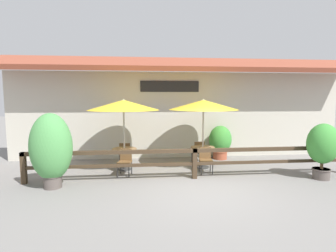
{
  "coord_description": "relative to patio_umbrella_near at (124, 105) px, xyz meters",
  "views": [
    {
      "loc": [
        -1.65,
        -6.88,
        2.56
      ],
      "look_at": [
        -0.8,
        1.47,
        1.63
      ],
      "focal_mm": 28.0,
      "sensor_mm": 36.0,
      "label": 1
    }
  ],
  "objects": [
    {
      "name": "chair_near_wallside",
      "position": [
        -0.02,
        0.64,
        -1.81
      ],
      "size": [
        0.44,
        0.44,
        0.86
      ],
      "rotation": [
        0.0,
        0.0,
        3.09
      ],
      "color": "brown",
      "rests_on": "ground"
    },
    {
      "name": "ground_plane",
      "position": [
        2.26,
        -2.3,
        -2.29
      ],
      "size": [
        60.0,
        60.0,
        0.0
      ],
      "primitive_type": "plane",
      "color": "slate"
    },
    {
      "name": "chair_middle_streetside",
      "position": [
        2.77,
        -0.65,
        -1.81
      ],
      "size": [
        0.44,
        0.44,
        0.86
      ],
      "rotation": [
        0.0,
        0.0,
        -0.05
      ],
      "color": "brown",
      "rests_on": "ground"
    },
    {
      "name": "chair_middle_wallside",
      "position": [
        2.8,
        0.66,
        -1.81
      ],
      "size": [
        0.46,
        0.46,
        0.86
      ],
      "rotation": [
        0.0,
        0.0,
        3.23
      ],
      "color": "brown",
      "rests_on": "ground"
    },
    {
      "name": "patio_umbrella_near",
      "position": [
        0.0,
        0.0,
        0.0
      ],
      "size": [
        2.48,
        2.48,
        2.5
      ],
      "color": "#B7B2A8",
      "rests_on": "ground"
    },
    {
      "name": "chair_near_streetside",
      "position": [
        0.05,
        -0.64,
        -1.81
      ],
      "size": [
        0.49,
        0.49,
        0.86
      ],
      "rotation": [
        0.0,
        0.0,
        -0.2
      ],
      "color": "brown",
      "rests_on": "ground"
    },
    {
      "name": "potted_plant_corner_fern",
      "position": [
        6.21,
        -1.7,
        -1.24
      ],
      "size": [
        0.97,
        0.88,
        1.75
      ],
      "color": "#564C47",
      "rests_on": "ground"
    },
    {
      "name": "dining_table_near",
      "position": [
        0.0,
        0.0,
        -1.69
      ],
      "size": [
        0.86,
        0.86,
        0.76
      ],
      "color": "olive",
      "rests_on": "ground"
    },
    {
      "name": "patio_railing",
      "position": [
        2.26,
        -1.25,
        -1.59
      ],
      "size": [
        10.4,
        0.14,
        0.95
      ],
      "color": "#3D2D1E",
      "rests_on": "ground"
    },
    {
      "name": "building_facade",
      "position": [
        2.26,
        1.8,
        -0.12
      ],
      "size": [
        14.28,
        1.49,
        4.23
      ],
      "color": "#BCB7A8",
      "rests_on": "ground"
    },
    {
      "name": "potted_plant_broad_leaf",
      "position": [
        3.85,
        1.25,
        -1.54
      ],
      "size": [
        0.93,
        0.84,
        1.39
      ],
      "color": "#9E4C33",
      "rests_on": "ground"
    },
    {
      "name": "patio_umbrella_middle",
      "position": [
        2.82,
        0.01,
        0.0
      ],
      "size": [
        2.48,
        2.48,
        2.5
      ],
      "color": "#B7B2A8",
      "rests_on": "ground"
    },
    {
      "name": "dining_table_middle",
      "position": [
        2.82,
        0.01,
        -1.69
      ],
      "size": [
        0.86,
        0.86,
        0.76
      ],
      "color": "olive",
      "rests_on": "ground"
    },
    {
      "name": "potted_plant_entrance_palm",
      "position": [
        -1.91,
        -1.68,
        -1.15
      ],
      "size": [
        1.15,
        1.04,
        2.12
      ],
      "color": "#564C47",
      "rests_on": "ground"
    }
  ]
}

